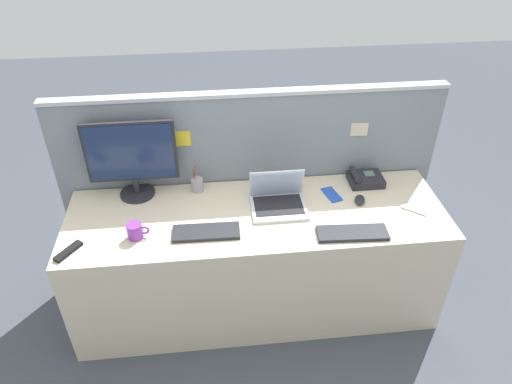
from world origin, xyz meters
TOP-DOWN VIEW (x-y plane):
  - ground_plane at (0.00, 0.00)m, footprint 10.00×10.00m
  - desk at (0.00, 0.00)m, footprint 2.24×0.71m
  - cubicle_divider at (-0.00, 0.39)m, footprint 2.41×0.08m
  - desktop_monitor at (-0.71, 0.28)m, footprint 0.53×0.21m
  - laptop at (0.13, 0.07)m, footprint 0.33×0.27m
  - desk_phone at (0.72, 0.24)m, footprint 0.21×0.17m
  - keyboard_main at (0.51, -0.25)m, footprint 0.40×0.15m
  - keyboard_spare at (-0.30, -0.15)m, footprint 0.38×0.14m
  - computer_mouse_right_hand at (0.63, 0.05)m, footprint 0.09×0.11m
  - pen_cup at (-0.34, 0.27)m, footprint 0.07×0.07m
  - cell_phone_silver_slab at (0.94, -0.06)m, footprint 0.16×0.15m
  - cell_phone_blue_case at (0.48, 0.13)m, footprint 0.11×0.17m
  - tv_remote at (-1.03, -0.23)m, footprint 0.14×0.16m
  - coffee_mug at (-0.69, -0.14)m, footprint 0.12×0.08m

SIDE VIEW (x-z plane):
  - ground_plane at x=0.00m, z-range 0.00..0.00m
  - desk at x=0.00m, z-range 0.00..0.76m
  - cubicle_divider at x=0.00m, z-range 0.00..1.36m
  - cell_phone_silver_slab at x=0.94m, z-range 0.76..0.77m
  - cell_phone_blue_case at x=0.48m, z-range 0.76..0.77m
  - tv_remote at x=-1.03m, z-range 0.76..0.78m
  - keyboard_main at x=0.51m, z-range 0.76..0.78m
  - keyboard_spare at x=-0.30m, z-range 0.76..0.78m
  - computer_mouse_right_hand at x=0.63m, z-range 0.76..0.79m
  - desk_phone at x=0.72m, z-range 0.75..0.83m
  - coffee_mug at x=-0.69m, z-range 0.76..0.85m
  - pen_cup at x=-0.34m, z-range 0.72..0.89m
  - laptop at x=0.13m, z-range 0.70..0.91m
  - desktop_monitor at x=-0.71m, z-range 0.78..1.28m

